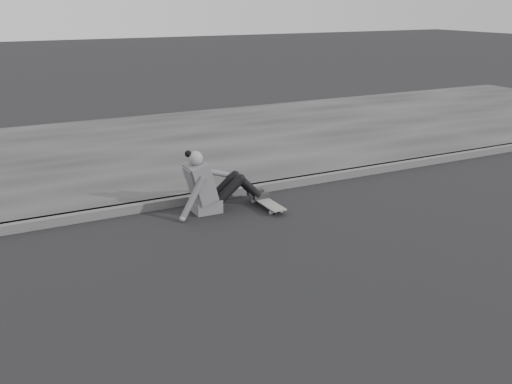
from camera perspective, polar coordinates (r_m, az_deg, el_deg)
ground at (r=6.29m, az=7.67°, el=-7.21°), size 80.00×80.00×0.00m
curb at (r=8.35m, az=-2.38°, el=-0.00°), size 24.00×0.16×0.12m
sidewalk at (r=11.05m, az=-9.01°, el=4.44°), size 24.00×6.00×0.12m
skateboard at (r=7.87m, az=1.08°, el=-1.09°), size 0.20×0.78×0.09m
seated_woman at (r=7.69m, az=-4.61°, el=0.65°), size 1.38×0.46×0.88m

